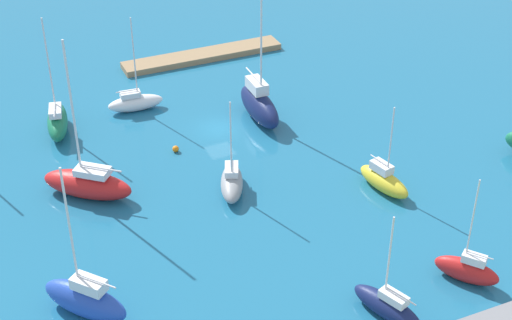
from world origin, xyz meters
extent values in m
plane|color=#1E668C|center=(0.00, 0.00, 0.00)|extent=(160.00, 160.00, 0.00)
cube|color=#997A56|center=(-3.99, -15.33, 0.34)|extent=(18.24, 2.84, 0.67)
ellipsoid|color=gray|center=(2.89, 10.21, 0.82)|extent=(3.82, 5.78, 1.63)
cube|color=silver|center=(2.72, 9.81, 1.91)|extent=(1.79, 2.25, 0.57)
cylinder|color=silver|center=(2.99, 10.47, 5.16)|extent=(0.13, 0.13, 7.06)
cylinder|color=silver|center=(2.48, 9.24, 2.35)|extent=(1.12, 2.49, 0.11)
ellipsoid|color=#19724C|center=(14.23, -5.41, 1.16)|extent=(3.22, 6.68, 2.33)
cube|color=silver|center=(14.34, -4.91, 2.64)|extent=(1.59, 2.50, 0.61)
cylinder|color=silver|center=(14.16, -5.72, 6.89)|extent=(0.15, 0.15, 9.12)
cylinder|color=silver|center=(14.47, -4.32, 3.09)|extent=(0.75, 2.84, 0.12)
ellipsoid|color=red|center=(-8.29, 27.38, 0.90)|extent=(4.03, 4.60, 1.81)
cube|color=silver|center=(-8.52, 27.67, 2.13)|extent=(1.73, 1.87, 0.64)
cylinder|color=silver|center=(-8.14, 27.19, 5.24)|extent=(0.11, 0.11, 6.86)
cylinder|color=silver|center=(-8.72, 27.94, 2.59)|extent=(1.24, 1.56, 0.09)
ellipsoid|color=#141E4C|center=(-4.21, -0.08, 1.43)|extent=(2.38, 7.73, 2.86)
cube|color=silver|center=(-4.22, -0.69, 3.40)|extent=(1.40, 2.79, 1.09)
cylinder|color=silver|center=(-4.21, 0.31, 7.69)|extent=(0.18, 0.18, 9.68)
cylinder|color=silver|center=(-4.23, -1.52, 4.09)|extent=(0.20, 3.66, 0.15)
ellipsoid|color=white|center=(6.28, -6.74, 0.78)|extent=(5.60, 2.14, 1.56)
cube|color=silver|center=(6.72, -6.77, 1.83)|extent=(2.05, 1.19, 0.55)
cylinder|color=silver|center=(6.01, -6.72, 5.66)|extent=(0.13, 0.13, 8.21)
cylinder|color=silver|center=(7.05, -6.79, 2.26)|extent=(2.10, 0.26, 0.11)
ellipsoid|color=yellow|center=(-8.92, 15.16, 0.84)|extent=(2.91, 5.67, 1.68)
cube|color=silver|center=(-8.83, 14.74, 2.05)|extent=(1.46, 2.13, 0.75)
cylinder|color=silver|center=(-8.98, 15.42, 4.87)|extent=(0.13, 0.13, 6.37)
cylinder|color=silver|center=(-8.76, 14.41, 2.58)|extent=(0.55, 2.05, 0.10)
ellipsoid|color=#2347B2|center=(17.53, 19.80, 1.22)|extent=(5.75, 6.33, 2.44)
cube|color=silver|center=(17.19, 20.21, 2.87)|extent=(2.43, 2.58, 0.85)
cylinder|color=silver|center=(17.74, 19.55, 7.16)|extent=(0.16, 0.16, 9.44)
cylinder|color=silver|center=(16.75, 20.74, 3.44)|extent=(2.07, 2.45, 0.13)
ellipsoid|color=red|center=(14.09, 5.98, 1.12)|extent=(7.70, 7.05, 2.24)
cube|color=silver|center=(13.60, 6.39, 2.54)|extent=(3.17, 3.01, 0.61)
cylinder|color=silver|center=(14.39, 5.73, 8.15)|extent=(0.19, 0.19, 11.83)
cylinder|color=silver|center=(12.99, 6.90, 2.99)|extent=(2.89, 2.46, 0.15)
ellipsoid|color=#141E4C|center=(-1.14, 28.19, 0.82)|extent=(3.45, 5.74, 1.64)
cube|color=silver|center=(-1.30, 28.60, 1.94)|extent=(1.60, 2.20, 0.61)
cylinder|color=silver|center=(-1.04, 27.93, 4.94)|extent=(0.13, 0.13, 6.60)
cylinder|color=silver|center=(-1.48, 29.08, 2.40)|extent=(0.97, 2.34, 0.11)
sphere|color=orange|center=(5.20, 2.31, 0.30)|extent=(0.60, 0.60, 0.60)
camera|label=1|loc=(22.74, 60.45, 37.70)|focal=54.74mm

